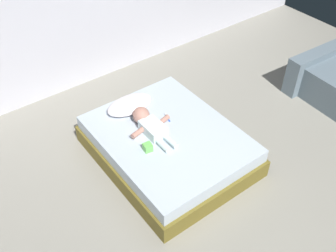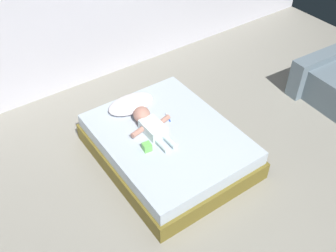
{
  "view_description": "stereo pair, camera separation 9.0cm",
  "coord_description": "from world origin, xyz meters",
  "px_view_note": "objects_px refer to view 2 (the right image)",
  "views": [
    {
      "loc": [
        -1.88,
        -1.29,
        3.15
      ],
      "look_at": [
        -0.08,
        1.11,
        0.46
      ],
      "focal_mm": 41.66,
      "sensor_mm": 36.0,
      "label": 1
    },
    {
      "loc": [
        -1.81,
        -1.34,
        3.15
      ],
      "look_at": [
        -0.08,
        1.11,
        0.46
      ],
      "focal_mm": 41.66,
      "sensor_mm": 36.0,
      "label": 2
    }
  ],
  "objects_px": {
    "bed": "(168,146)",
    "toothbrush": "(168,117)",
    "pillow": "(131,104)",
    "baby": "(150,124)",
    "toy_block": "(147,147)"
  },
  "relations": [
    {
      "from": "bed",
      "to": "toothbrush",
      "type": "bearing_deg",
      "value": 54.99
    },
    {
      "from": "pillow",
      "to": "toothbrush",
      "type": "bearing_deg",
      "value": -58.67
    },
    {
      "from": "baby",
      "to": "toothbrush",
      "type": "distance_m",
      "value": 0.27
    },
    {
      "from": "baby",
      "to": "toothbrush",
      "type": "bearing_deg",
      "value": 7.28
    },
    {
      "from": "toothbrush",
      "to": "pillow",
      "type": "bearing_deg",
      "value": 121.33
    },
    {
      "from": "toothbrush",
      "to": "toy_block",
      "type": "distance_m",
      "value": 0.53
    },
    {
      "from": "baby",
      "to": "toy_block",
      "type": "distance_m",
      "value": 0.32
    },
    {
      "from": "bed",
      "to": "pillow",
      "type": "relative_size",
      "value": 3.1
    },
    {
      "from": "baby",
      "to": "toy_block",
      "type": "bearing_deg",
      "value": -128.21
    },
    {
      "from": "pillow",
      "to": "toy_block",
      "type": "distance_m",
      "value": 0.7
    },
    {
      "from": "bed",
      "to": "baby",
      "type": "distance_m",
      "value": 0.33
    },
    {
      "from": "pillow",
      "to": "baby",
      "type": "xyz_separation_m",
      "value": [
        -0.02,
        -0.42,
        0.01
      ]
    },
    {
      "from": "toothbrush",
      "to": "toy_block",
      "type": "xyz_separation_m",
      "value": [
        -0.45,
        -0.28,
        0.03
      ]
    },
    {
      "from": "bed",
      "to": "baby",
      "type": "relative_size",
      "value": 2.62
    },
    {
      "from": "toy_block",
      "to": "baby",
      "type": "bearing_deg",
      "value": 51.79
    }
  ]
}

